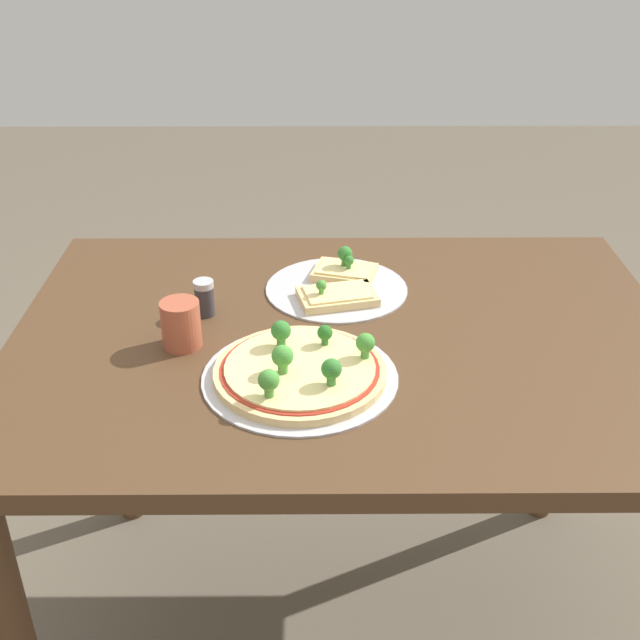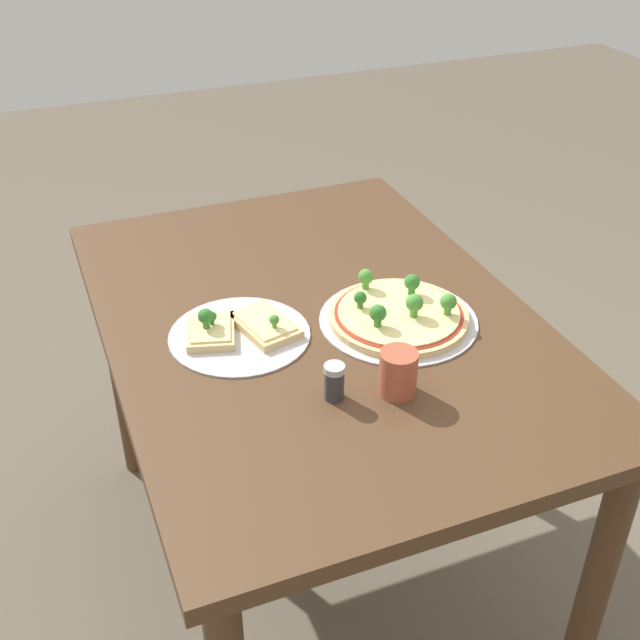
# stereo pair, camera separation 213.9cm
# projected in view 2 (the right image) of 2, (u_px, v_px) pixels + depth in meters

# --- Properties ---
(ground_plane) EXTENTS (8.00, 8.00, 0.00)m
(ground_plane) POSITION_uv_depth(u_px,v_px,m) (318.00, 565.00, 2.06)
(ground_plane) COLOR brown
(dining_table) EXTENTS (1.20, 0.85, 0.76)m
(dining_table) POSITION_uv_depth(u_px,v_px,m) (318.00, 357.00, 1.70)
(dining_table) COLOR #4C331E
(dining_table) RESTS_ON ground_plane
(pizza_tray_whole) EXTENTS (0.32, 0.32, 0.07)m
(pizza_tray_whole) POSITION_uv_depth(u_px,v_px,m) (399.00, 314.00, 1.62)
(pizza_tray_whole) COLOR #B7B7BC
(pizza_tray_whole) RESTS_ON dining_table
(pizza_tray_slice) EXTENTS (0.28, 0.28, 0.07)m
(pizza_tray_slice) POSITION_uv_depth(u_px,v_px,m) (239.00, 330.00, 1.58)
(pizza_tray_slice) COLOR #B7B7BC
(pizza_tray_slice) RESTS_ON dining_table
(drinking_cup) EXTENTS (0.07, 0.07, 0.08)m
(drinking_cup) POSITION_uv_depth(u_px,v_px,m) (398.00, 373.00, 1.41)
(drinking_cup) COLOR #AD5138
(drinking_cup) RESTS_ON dining_table
(condiment_shaker) EXTENTS (0.04, 0.04, 0.07)m
(condiment_shaker) POSITION_uv_depth(u_px,v_px,m) (334.00, 381.00, 1.40)
(condiment_shaker) COLOR #333338
(condiment_shaker) RESTS_ON dining_table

